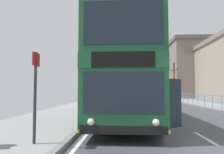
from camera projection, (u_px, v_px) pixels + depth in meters
The scene contains 5 objects.
double_decker_bus_main at pixel (125, 75), 11.35m from camera, with size 3.30×10.42×4.44m.
pedestrian_railing_far_kerb at pixel (205, 98), 19.25m from camera, with size 0.05×33.66×1.06m.
bus_stop_sign_near at pixel (35, 86), 5.96m from camera, with size 0.08×0.44×2.46m.
bare_tree_far_00 at pixel (174, 80), 39.42m from camera, with size 2.24×1.25×6.34m.
background_building_01 at pixel (198, 70), 49.44m from camera, with size 14.01×17.45×12.00m.
Camera 1 is at (-2.67, -4.85, 1.56)m, focal length 35.43 mm.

